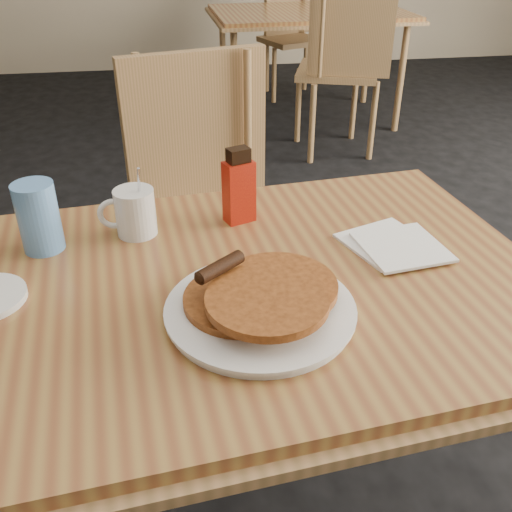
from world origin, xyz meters
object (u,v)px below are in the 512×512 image
(coffee_mug, at_px, (134,211))
(blue_tumbler, at_px, (39,217))
(main_table, at_px, (237,299))
(neighbor_table, at_px, (310,16))
(chair_neighbor_far, at_px, (289,25))
(pancake_plate, at_px, (261,303))
(chair_neighbor_near, at_px, (344,54))
(syrup_bottle, at_px, (239,188))
(chair_main_far, at_px, (201,193))

(coffee_mug, bearing_deg, blue_tumbler, -153.60)
(main_table, relative_size, neighbor_table, 0.95)
(neighbor_table, height_order, chair_neighbor_far, chair_neighbor_far)
(main_table, bearing_deg, pancake_plate, -76.20)
(chair_neighbor_near, distance_m, pancake_plate, 2.69)
(blue_tumbler, bearing_deg, chair_neighbor_far, 70.88)
(main_table, xyz_separation_m, coffee_mug, (-0.19, 0.21, 0.09))
(main_table, height_order, blue_tumbler, blue_tumbler)
(blue_tumbler, bearing_deg, chair_neighbor_near, 59.98)
(blue_tumbler, bearing_deg, syrup_bottle, 8.37)
(chair_neighbor_far, distance_m, chair_neighbor_near, 1.46)
(neighbor_table, bearing_deg, chair_neighbor_near, -87.99)
(blue_tumbler, bearing_deg, chair_main_far, 57.59)
(chair_neighbor_far, height_order, syrup_bottle, syrup_bottle)
(pancake_plate, bearing_deg, blue_tumbler, 144.03)
(chair_neighbor_far, bearing_deg, main_table, -124.05)
(coffee_mug, relative_size, blue_tumbler, 1.10)
(syrup_bottle, bearing_deg, blue_tumbler, 167.77)
(coffee_mug, bearing_deg, pancake_plate, -40.70)
(neighbor_table, height_order, blue_tumbler, blue_tumbler)
(main_table, relative_size, chair_neighbor_far, 1.41)
(main_table, xyz_separation_m, chair_main_far, (-0.02, 0.72, -0.11))
(main_table, relative_size, syrup_bottle, 7.67)
(chair_neighbor_far, xyz_separation_m, chair_neighbor_near, (0.01, -1.46, 0.08))
(pancake_plate, distance_m, coffee_mug, 0.39)
(pancake_plate, xyz_separation_m, blue_tumbler, (-0.39, 0.29, 0.05))
(chair_main_far, xyz_separation_m, pancake_plate, (0.05, -0.84, 0.18))
(main_table, distance_m, chair_neighbor_near, 2.60)
(chair_main_far, bearing_deg, pancake_plate, -101.41)
(syrup_bottle, bearing_deg, chair_neighbor_far, 55.82)
(syrup_bottle, relative_size, blue_tumbler, 1.18)
(chair_main_far, distance_m, blue_tumbler, 0.69)
(chair_neighbor_near, height_order, coffee_mug, chair_neighbor_near)
(chair_main_far, bearing_deg, syrup_bottle, -98.10)
(chair_main_far, xyz_separation_m, coffee_mug, (-0.17, -0.52, 0.21))
(chair_neighbor_far, bearing_deg, blue_tumbler, -129.87)
(chair_neighbor_near, xyz_separation_m, blue_tumbler, (-1.30, -2.25, 0.20))
(pancake_plate, bearing_deg, chair_neighbor_far, 77.43)
(chair_neighbor_near, relative_size, blue_tumbler, 7.27)
(coffee_mug, height_order, blue_tumbler, coffee_mug)
(chair_main_far, bearing_deg, blue_tumbler, -136.94)
(chair_neighbor_near, relative_size, coffee_mug, 6.59)
(chair_neighbor_near, bearing_deg, syrup_bottle, -93.44)
(main_table, bearing_deg, chair_neighbor_far, 76.69)
(main_table, bearing_deg, neighbor_table, 74.07)
(chair_main_far, height_order, pancake_plate, chair_main_far)
(main_table, xyz_separation_m, chair_neighbor_near, (0.93, 2.42, -0.09))
(neighbor_table, bearing_deg, chair_neighbor_far, 88.91)
(chair_main_far, distance_m, pancake_plate, 0.86)
(chair_main_far, relative_size, chair_neighbor_near, 0.96)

